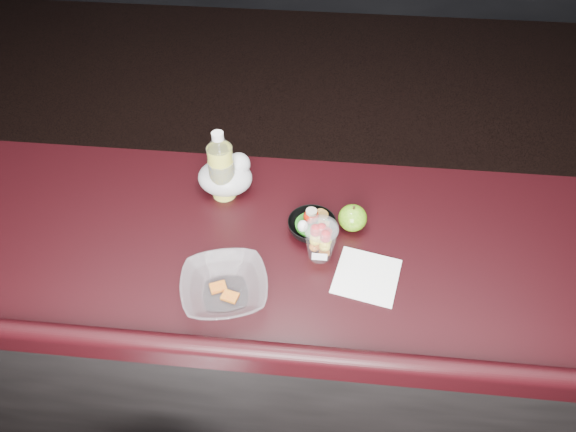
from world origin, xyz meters
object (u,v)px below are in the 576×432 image
object	(u,v)px
lemonade_bottle	(222,170)
takeout_bowl	(225,288)
fruit_cup	(321,239)
green_apple	(353,218)
snack_bowl	(312,226)

from	to	relation	value
lemonade_bottle	takeout_bowl	size ratio (longest dim) A/B	0.87
lemonade_bottle	takeout_bowl	bearing A→B (deg)	-79.19
lemonade_bottle	fruit_cup	world-z (taller)	lemonade_bottle
takeout_bowl	fruit_cup	bearing A→B (deg)	33.40
green_apple	snack_bowl	size ratio (longest dim) A/B	0.62
snack_bowl	green_apple	bearing A→B (deg)	14.40
takeout_bowl	green_apple	bearing A→B (deg)	39.80
green_apple	takeout_bowl	bearing A→B (deg)	-140.20
snack_bowl	takeout_bowl	size ratio (longest dim) A/B	0.52
green_apple	takeout_bowl	distance (m)	0.41
fruit_cup	takeout_bowl	xyz separation A→B (m)	(-0.23, -0.15, -0.04)
lemonade_bottle	snack_bowl	xyz separation A→B (m)	(0.27, -0.13, -0.07)
lemonade_bottle	takeout_bowl	xyz separation A→B (m)	(0.07, -0.36, -0.07)
lemonade_bottle	green_apple	distance (m)	0.40
snack_bowl	takeout_bowl	distance (m)	0.31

